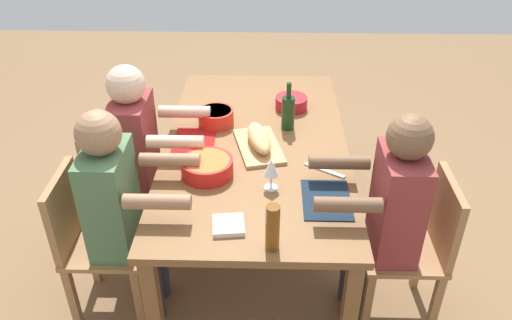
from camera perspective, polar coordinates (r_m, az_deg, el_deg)
ground_plane at (r=3.36m, az=0.00°, el=-9.05°), size 8.00×8.00×0.00m
dining_table at (r=2.95m, az=0.00°, el=0.57°), size 1.88×1.02×0.74m
chair_far_center at (r=3.18m, az=-15.16°, el=-2.00°), size 0.40×0.40×0.85m
diner_far_center at (r=3.02m, az=-12.40°, el=1.26°), size 0.41×0.53×1.20m
chair_far_left at (r=2.80m, az=-17.77°, el=-8.06°), size 0.40×0.40×0.85m
diner_far_left at (r=2.61m, az=-14.73°, el=-4.71°), size 0.41×0.53×1.20m
chair_near_left at (r=2.76m, az=17.47°, el=-8.65°), size 0.40×0.40×0.85m
diner_near_left at (r=2.58m, az=14.32°, el=-5.17°), size 0.41×0.53×1.20m
serving_bowl_fruit at (r=2.64m, az=-5.40°, el=-0.68°), size 0.27×0.27×0.09m
serving_bowl_salad at (r=3.09m, az=-4.44°, el=4.84°), size 0.21×0.21×0.09m
serving_bowl_greens at (r=3.28m, az=3.91°, el=6.39°), size 0.20×0.20×0.08m
cutting_board at (r=2.87m, az=0.32°, el=1.50°), size 0.44×0.31×0.02m
bread_loaf at (r=2.84m, az=0.32°, el=2.45°), size 0.34×0.18×0.09m
wine_bottle at (r=3.02m, az=3.56°, el=5.31°), size 0.08×0.08×0.29m
beer_bottle at (r=2.15m, az=1.84°, el=-7.47°), size 0.06×0.06×0.22m
wine_glass at (r=2.49m, az=1.69°, el=-0.96°), size 0.08×0.08×0.17m
placemat_far_center at (r=2.94m, az=-6.84°, el=1.96°), size 0.32×0.23×0.01m
placemat_near_left at (r=2.50m, az=7.77°, el=-4.36°), size 0.32×0.23×0.01m
carving_knife at (r=2.70m, az=7.57°, el=-1.13°), size 0.14×0.21×0.01m
napkin_stack at (r=2.32m, az=-3.05°, el=-7.19°), size 0.15×0.15×0.02m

